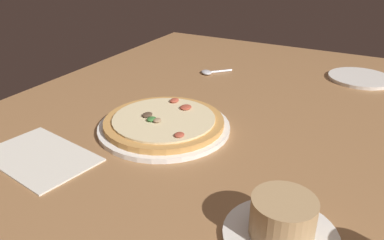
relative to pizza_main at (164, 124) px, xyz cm
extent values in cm
cube|color=#996B42|center=(-1.96, 11.91, -3.21)|extent=(150.00, 110.00, 4.00)
cylinder|color=white|center=(0.02, 0.00, -0.71)|extent=(26.98, 26.98, 1.00)
cylinder|color=#C68C47|center=(0.02, 0.00, 0.39)|extent=(24.50, 24.50, 1.20)
cylinder|color=beige|center=(0.02, 0.00, 1.19)|extent=(20.93, 20.93, 0.40)
ellipsoid|color=#AD4733|center=(-8.03, -2.26, 1.75)|extent=(2.37, 1.84, 0.73)
ellipsoid|color=#387033|center=(2.34, -1.43, 1.74)|extent=(2.11, 1.83, 0.70)
ellipsoid|color=#AD4733|center=(-6.06, 1.73, 1.71)|extent=(2.75, 2.38, 0.63)
ellipsoid|color=#4C3828|center=(0.98, -3.36, 1.72)|extent=(2.36, 1.95, 0.66)
ellipsoid|color=#AD4733|center=(5.39, 6.70, 1.66)|extent=(2.07, 1.82, 0.55)
ellipsoid|color=#937556|center=(2.31, -0.13, 1.75)|extent=(1.81, 1.58, 0.72)
cylinder|color=silver|center=(19.56, 30.06, -0.81)|extent=(15.19, 15.19, 0.80)
cylinder|color=tan|center=(19.56, 30.06, 2.28)|extent=(8.43, 8.43, 5.39)
cylinder|color=silver|center=(-51.26, 31.95, -0.76)|extent=(16.97, 16.97, 0.90)
cube|color=silver|center=(20.04, -13.75, -1.06)|extent=(16.40, 22.26, 0.30)
ellipsoid|color=silver|center=(-35.45, -7.75, -0.71)|extent=(4.79, 4.82, 1.00)
cylinder|color=silver|center=(-38.29, -5.01, -0.86)|extent=(6.16, 6.00, 0.70)
camera|label=1|loc=(58.63, 37.82, 34.44)|focal=35.51mm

